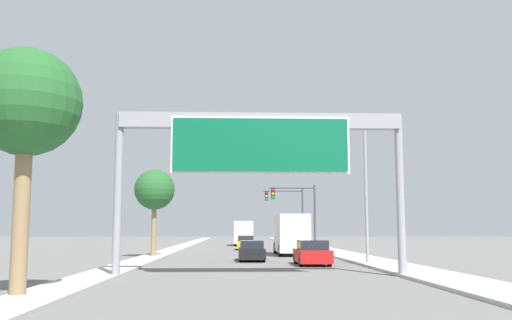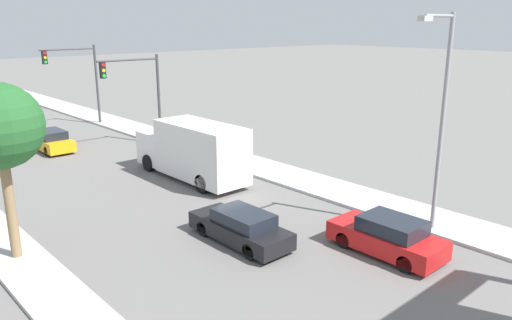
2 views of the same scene
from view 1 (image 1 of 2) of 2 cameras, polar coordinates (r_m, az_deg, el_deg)
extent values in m
cube|color=#B1B1B1|center=(68.55, 5.35, -8.59)|extent=(3.00, 120.00, 0.15)
cube|color=#B1B1B1|center=(68.23, -7.38, -8.57)|extent=(2.00, 120.00, 0.15)
cylinder|color=gray|center=(26.50, -13.65, -3.30)|extent=(0.37, 0.37, 7.46)
cylinder|color=gray|center=(27.08, 14.23, -3.36)|extent=(0.37, 0.37, 7.46)
cube|color=gray|center=(26.43, 0.44, 3.91)|extent=(12.90, 0.60, 0.70)
cube|color=white|center=(25.94, 0.47, 1.52)|extent=(8.14, 0.08, 2.61)
cube|color=#0A5B38|center=(25.89, 0.47, 1.53)|extent=(7.94, 0.16, 2.41)
cube|color=black|center=(39.12, -0.46, -9.30)|extent=(1.73, 4.70, 0.67)
cube|color=#1E232D|center=(38.86, -0.45, -8.45)|extent=(1.52, 2.45, 0.52)
cylinder|color=black|center=(40.57, -1.60, -9.48)|extent=(0.22, 0.64, 0.64)
cylinder|color=black|center=(40.61, 0.56, -9.48)|extent=(0.22, 0.64, 0.64)
cylinder|color=black|center=(37.66, -1.55, -9.69)|extent=(0.22, 0.64, 0.64)
cylinder|color=black|center=(37.70, 0.77, -9.68)|extent=(0.22, 0.64, 0.64)
cube|color=gold|center=(59.41, -1.07, -8.44)|extent=(1.77, 4.55, 0.73)
cube|color=#1E232D|center=(59.17, -1.06, -7.83)|extent=(1.55, 2.37, 0.55)
cylinder|color=black|center=(60.81, -1.83, -8.61)|extent=(0.22, 0.64, 0.64)
cylinder|color=black|center=(60.85, -0.36, -8.61)|extent=(0.22, 0.64, 0.64)
cylinder|color=black|center=(58.00, -1.81, -8.70)|extent=(0.22, 0.64, 0.64)
cylinder|color=black|center=(58.03, -0.27, -8.70)|extent=(0.22, 0.64, 0.64)
cube|color=red|center=(34.86, 5.62, -9.51)|extent=(1.87, 4.42, 0.74)
cube|color=#1E232D|center=(34.61, 5.66, -8.45)|extent=(1.64, 2.30, 0.56)
cylinder|color=black|center=(36.13, 4.01, -9.79)|extent=(0.22, 0.64, 0.64)
cylinder|color=black|center=(36.34, 6.63, -9.75)|extent=(0.22, 0.64, 0.64)
cylinder|color=black|center=(33.41, 4.53, -10.03)|extent=(0.22, 0.64, 0.64)
cylinder|color=black|center=(33.64, 7.35, -9.97)|extent=(0.22, 0.64, 0.64)
cube|color=red|center=(77.21, -1.34, -7.59)|extent=(2.16, 2.33, 1.80)
cube|color=silver|center=(73.05, -1.28, -7.24)|extent=(2.34, 5.98, 2.79)
cylinder|color=black|center=(77.10, -2.11, -8.11)|extent=(0.28, 1.00, 1.00)
cylinder|color=black|center=(77.13, -0.56, -8.11)|extent=(0.28, 1.00, 1.00)
cylinder|color=black|center=(71.56, -2.10, -8.20)|extent=(0.28, 1.00, 1.00)
cylinder|color=black|center=(71.60, -0.43, -8.21)|extent=(0.28, 1.00, 1.00)
cube|color=white|center=(50.73, 3.13, -7.88)|extent=(2.19, 2.28, 1.94)
cube|color=silver|center=(46.66, 3.60, -7.31)|extent=(2.38, 5.87, 3.00)
cylinder|color=black|center=(50.55, 1.95, -8.76)|extent=(0.28, 1.00, 1.00)
cylinder|color=black|center=(50.74, 4.34, -8.74)|extent=(0.28, 1.00, 1.00)
cylinder|color=black|center=(45.14, 2.46, -8.99)|extent=(0.28, 1.00, 1.00)
cylinder|color=black|center=(45.35, 5.13, -8.96)|extent=(0.28, 1.00, 1.00)
cylinder|color=#3D3D3F|center=(56.50, 5.90, -5.76)|extent=(0.20, 0.20, 6.46)
cylinder|color=#3D3D3F|center=(56.36, 3.62, -2.80)|extent=(4.47, 0.14, 0.14)
cube|color=black|center=(56.17, 1.71, -3.38)|extent=(0.35, 0.28, 1.05)
cylinder|color=red|center=(56.03, 1.72, -3.01)|extent=(0.22, 0.04, 0.22)
cylinder|color=yellow|center=(56.01, 1.72, -3.37)|extent=(0.22, 0.04, 0.22)
cylinder|color=green|center=(55.99, 1.73, -3.73)|extent=(0.22, 0.04, 0.22)
cylinder|color=#3D3D3F|center=(66.42, 4.68, -5.79)|extent=(0.20, 0.20, 6.80)
cylinder|color=#3D3D3F|center=(66.32, 2.70, -3.12)|extent=(4.56, 0.14, 0.14)
cube|color=black|center=(66.15, 1.05, -3.62)|extent=(0.35, 0.28, 1.05)
cylinder|color=red|center=(66.01, 1.05, -3.31)|extent=(0.22, 0.04, 0.22)
cylinder|color=yellow|center=(65.99, 1.05, -3.61)|extent=(0.22, 0.04, 0.22)
cylinder|color=green|center=(65.97, 1.05, -3.91)|extent=(0.22, 0.04, 0.22)
cylinder|color=#8C704C|center=(19.43, -22.37, -3.58)|extent=(0.52, 0.52, 6.22)
sphere|color=#235B28|center=(19.82, -21.96, 5.42)|extent=(3.50, 3.50, 3.50)
cylinder|color=#8C704C|center=(43.89, -10.18, -6.26)|extent=(0.37, 0.37, 5.12)
sphere|color=#235B28|center=(43.99, -10.11, -2.92)|extent=(3.06, 3.06, 3.06)
cylinder|color=gray|center=(35.42, 10.95, -2.98)|extent=(0.18, 0.18, 9.00)
cylinder|color=gray|center=(35.75, 9.21, 3.98)|extent=(2.02, 0.12, 0.12)
cube|color=#B2B2A8|center=(35.55, 7.61, 3.85)|extent=(0.60, 0.28, 0.20)
camera|label=2|loc=(27.81, -25.34, 7.17)|focal=35.00mm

